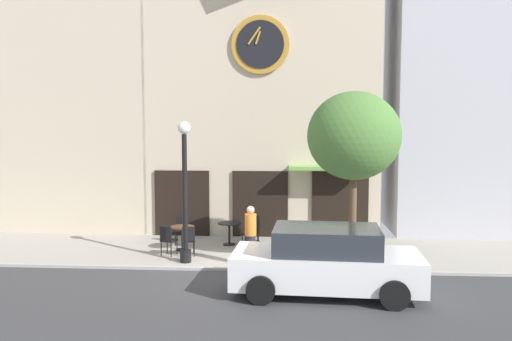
% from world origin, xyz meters
% --- Properties ---
extents(ground_plane, '(28.07, 9.38, 0.13)m').
position_xyz_m(ground_plane, '(0.00, -0.33, -0.02)').
color(ground_plane, '#9E998E').
extents(clock_building, '(8.26, 3.79, 11.68)m').
position_xyz_m(clock_building, '(0.30, 5.59, 6.05)').
color(clock_building, beige).
rests_on(clock_building, ground_plane).
extents(neighbor_building_left, '(6.46, 4.39, 13.20)m').
position_xyz_m(neighbor_building_left, '(-6.97, 6.55, 6.60)').
color(neighbor_building_left, beige).
rests_on(neighbor_building_left, ground_plane).
extents(neighbor_building_right, '(6.63, 3.17, 11.50)m').
position_xyz_m(neighbor_building_right, '(8.33, 5.94, 5.75)').
color(neighbor_building_right, '#B2B2BC').
rests_on(neighbor_building_right, ground_plane).
extents(street_lamp, '(0.36, 0.36, 3.99)m').
position_xyz_m(street_lamp, '(-1.61, 0.80, 2.03)').
color(street_lamp, black).
rests_on(street_lamp, ground_plane).
extents(street_tree, '(2.51, 2.26, 4.80)m').
position_xyz_m(street_tree, '(3.05, 0.62, 3.58)').
color(street_tree, brown).
rests_on(street_tree, ground_plane).
extents(cafe_table_center, '(0.76, 0.76, 0.75)m').
position_xyz_m(cafe_table_center, '(-2.00, 2.20, 0.55)').
color(cafe_table_center, black).
rests_on(cafe_table_center, ground_plane).
extents(cafe_table_center_right, '(0.76, 0.76, 0.73)m').
position_xyz_m(cafe_table_center_right, '(-0.63, 3.00, 0.53)').
color(cafe_table_center_right, black).
rests_on(cafe_table_center_right, ground_plane).
extents(cafe_table_near_curb, '(0.71, 0.71, 0.72)m').
position_xyz_m(cafe_table_near_curb, '(1.67, 2.24, 0.51)').
color(cafe_table_near_curb, black).
rests_on(cafe_table_near_curb, ground_plane).
extents(cafe_table_rightmost, '(0.67, 0.67, 0.73)m').
position_xyz_m(cafe_table_rightmost, '(3.09, 2.26, 0.50)').
color(cafe_table_rightmost, black).
rests_on(cafe_table_rightmost, ground_plane).
extents(cafe_chair_by_entrance, '(0.50, 0.50, 0.90)m').
position_xyz_m(cafe_chair_by_entrance, '(2.38, 1.83, 0.53)').
color(cafe_chair_by_entrance, black).
rests_on(cafe_chair_by_entrance, ground_plane).
extents(cafe_chair_left_end, '(0.50, 0.50, 0.90)m').
position_xyz_m(cafe_chair_left_end, '(-2.29, 1.46, 0.53)').
color(cafe_chair_left_end, black).
rests_on(cafe_chair_left_end, ground_plane).
extents(cafe_chair_corner, '(0.49, 0.49, 0.90)m').
position_xyz_m(cafe_chair_corner, '(-1.67, 1.49, 0.53)').
color(cafe_chair_corner, black).
rests_on(cafe_chair_corner, ground_plane).
extents(cafe_chair_facing_street, '(0.42, 0.42, 0.90)m').
position_xyz_m(cafe_chair_facing_street, '(-2.19, 2.96, 0.53)').
color(cafe_chair_facing_street, black).
rests_on(cafe_chair_facing_street, ground_plane).
extents(cafe_chair_right_end, '(0.52, 0.52, 0.90)m').
position_xyz_m(cafe_chair_right_end, '(2.27, 2.58, 0.53)').
color(cafe_chair_right_end, black).
rests_on(cafe_chair_right_end, ground_plane).
extents(cafe_chair_near_tree, '(0.53, 0.53, 0.90)m').
position_xyz_m(cafe_chair_near_tree, '(0.16, 3.37, 0.53)').
color(cafe_chair_near_tree, black).
rests_on(cafe_chair_near_tree, ground_plane).
extents(cafe_chair_under_awning, '(0.46, 0.46, 0.90)m').
position_xyz_m(cafe_chair_under_awning, '(1.43, 1.47, 0.53)').
color(cafe_chair_under_awning, black).
rests_on(cafe_chair_under_awning, ground_plane).
extents(cafe_chair_near_lamp, '(0.56, 0.56, 0.90)m').
position_xyz_m(cafe_chair_near_lamp, '(0.14, 2.57, 0.53)').
color(cafe_chair_near_lamp, black).
rests_on(cafe_chair_near_lamp, ground_plane).
extents(pedestrian_orange, '(0.45, 0.45, 1.67)m').
position_xyz_m(pedestrian_orange, '(0.26, 0.57, 0.86)').
color(pedestrian_orange, '#2D2D38').
rests_on(pedestrian_orange, ground_plane).
extents(parked_car_white, '(4.39, 2.20, 1.55)m').
position_xyz_m(parked_car_white, '(2.19, -1.66, 0.76)').
color(parked_car_white, white).
rests_on(parked_car_white, ground_plane).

